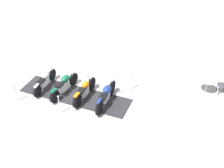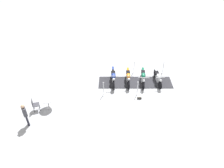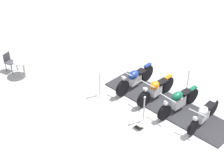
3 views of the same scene
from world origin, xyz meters
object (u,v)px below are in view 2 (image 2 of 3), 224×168
object	(u,v)px
motorcycle_chrome	(158,78)
cafe_chair_near_table	(35,104)
stanchion_left_mid	(134,69)
stanchion_right_front	(104,91)
motorcycle_copper	(128,78)
bystander_person	(25,113)
stanchion_right_mid	(137,90)
motorcycle_navy	(113,77)
cafe_table	(48,101)
info_placard	(139,98)
stanchion_left_rear	(163,69)
motorcycle_forest	(143,77)

from	to	relation	value
motorcycle_chrome	cafe_chair_near_table	size ratio (longest dim) A/B	1.89
stanchion_left_mid	stanchion_right_front	distance (m)	3.68
motorcycle_copper	bystander_person	xyz separation A→B (m)	(-7.37, 1.53, 0.49)
stanchion_right_mid	cafe_chair_near_table	xyz separation A→B (m)	(-5.80, 3.72, 0.13)
motorcycle_copper	stanchion_right_mid	bearing A→B (deg)	22.63
motorcycle_navy	cafe_table	bearing A→B (deg)	-59.47
cafe_table	info_placard	bearing A→B (deg)	-37.24
info_placard	cafe_chair_near_table	distance (m)	6.95
motorcycle_copper	motorcycle_chrome	xyz separation A→B (m)	(1.54, -1.61, -0.01)
info_placard	stanchion_left_rear	bearing A→B (deg)	-124.34
stanchion_left_mid	cafe_table	world-z (taller)	stanchion_left_mid
motorcycle_navy	cafe_table	size ratio (longest dim) A/B	2.16
motorcycle_navy	stanchion_left_mid	size ratio (longest dim) A/B	1.75
motorcycle_navy	stanchion_right_front	bearing A→B (deg)	-28.43
info_placard	bystander_person	distance (m)	7.39
motorcycle_navy	stanchion_left_mid	distance (m)	2.23
motorcycle_copper	stanchion_left_mid	xyz separation A→B (m)	(1.42, 0.61, -0.15)
stanchion_right_front	info_placard	bearing A→B (deg)	-55.19
motorcycle_forest	cafe_chair_near_table	size ratio (longest dim) A/B	2.08
motorcycle_navy	motorcycle_copper	distance (m)	1.11
stanchion_left_rear	info_placard	world-z (taller)	stanchion_left_rear
motorcycle_navy	stanchion_right_front	world-z (taller)	stanchion_right_front
motorcycle_copper	stanchion_right_front	xyz separation A→B (m)	(-2.25, 0.32, -0.16)
stanchion_left_rear	motorcycle_copper	bearing A→B (deg)	160.52
stanchion_left_rear	info_placard	size ratio (longest dim) A/B	2.82
stanchion_left_mid	cafe_chair_near_table	xyz separation A→B (m)	(-7.83, 1.74, 0.17)
motorcycle_forest	cafe_chair_near_table	world-z (taller)	motorcycle_forest
cafe_table	motorcycle_forest	bearing A→B (deg)	-23.15
motorcycle_forest	stanchion_right_mid	xyz separation A→B (m)	(-1.38, -0.56, -0.12)
stanchion_right_front	stanchion_left_rear	xyz separation A→B (m)	(5.31, -1.40, -0.01)
cafe_table	motorcycle_navy	bearing A→B (deg)	-13.45
motorcycle_navy	cafe_chair_near_table	size ratio (longest dim) A/B	2.00
stanchion_left_mid	motorcycle_navy	bearing A→B (deg)	175.43
motorcycle_copper	motorcycle_forest	world-z (taller)	motorcycle_copper
motorcycle_copper	motorcycle_forest	xyz separation A→B (m)	(0.76, -0.81, 0.02)
motorcycle_chrome	cafe_chair_near_table	distance (m)	8.88
stanchion_left_rear	cafe_table	size ratio (longest dim) A/B	1.27
stanchion_right_front	bystander_person	distance (m)	5.30
motorcycle_chrome	stanchion_left_mid	distance (m)	2.22
motorcycle_forest	stanchion_left_mid	distance (m)	1.57
stanchion_right_front	motorcycle_navy	bearing A→B (deg)	17.59
motorcycle_forest	stanchion_left_rear	size ratio (longest dim) A/B	1.77
motorcycle_copper	motorcycle_forest	size ratio (longest dim) A/B	0.91
motorcycle_chrome	stanchion_left_rear	bearing A→B (deg)	151.07
cafe_chair_near_table	bystander_person	size ratio (longest dim) A/B	0.54
stanchion_right_front	cafe_chair_near_table	xyz separation A→B (m)	(-4.15, 2.03, 0.19)
stanchion_right_front	motorcycle_chrome	bearing A→B (deg)	-26.97
stanchion_left_rear	stanchion_right_mid	bearing A→B (deg)	-175.54
stanchion_left_rear	bystander_person	distance (m)	10.77
motorcycle_chrome	stanchion_left_rear	size ratio (longest dim) A/B	1.60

